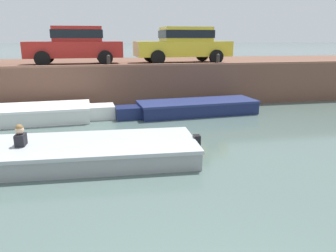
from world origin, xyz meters
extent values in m
plane|color=#4C605B|center=(0.00, 5.77, 0.00)|extent=(400.00, 400.00, 0.00)
cube|color=brown|center=(0.00, 14.53, 0.85)|extent=(60.00, 6.00, 1.69)
cube|color=brown|center=(0.00, 11.65, 1.73)|extent=(60.00, 0.24, 0.08)
cube|color=white|center=(-3.61, 10.09, 0.23)|extent=(4.48, 1.89, 0.45)
cube|color=white|center=(-0.97, 10.22, 0.23)|extent=(0.92, 0.96, 0.45)
cube|color=white|center=(-3.61, 10.09, 0.49)|extent=(4.54, 1.95, 0.08)
cube|color=brown|center=(-3.94, 10.08, 0.39)|extent=(0.31, 1.51, 0.06)
cube|color=navy|center=(2.56, 10.12, 0.21)|extent=(4.48, 1.72, 0.42)
cube|color=navy|center=(-0.07, 9.93, 0.21)|extent=(0.93, 0.83, 0.42)
cube|color=navy|center=(2.56, 10.12, 0.46)|extent=(4.54, 1.78, 0.08)
cube|color=brown|center=(2.89, 10.14, 0.36)|extent=(0.33, 1.28, 0.06)
cube|color=#93999E|center=(-1.86, 5.91, 0.19)|extent=(6.08, 2.22, 0.38)
cube|color=#B1B7BD|center=(-1.86, 5.91, 0.42)|extent=(6.14, 2.28, 0.08)
cube|color=brown|center=(-1.41, 5.88, 0.32)|extent=(0.33, 1.74, 0.06)
cube|color=black|center=(1.23, 5.75, 0.29)|extent=(0.17, 0.21, 0.45)
cube|color=black|center=(-2.76, 5.95, 0.50)|extent=(0.22, 0.33, 0.44)
sphere|color=beige|center=(-2.76, 5.95, 0.82)|extent=(0.19, 0.19, 0.19)
sphere|color=olive|center=(-2.76, 5.95, 0.86)|extent=(0.17, 0.17, 0.17)
cube|color=#B2231E|center=(-1.96, 13.03, 2.31)|extent=(3.93, 1.87, 0.64)
cube|color=#B2231E|center=(-1.81, 13.04, 2.93)|extent=(1.99, 1.59, 0.60)
cube|color=black|center=(-1.81, 13.04, 2.93)|extent=(2.07, 1.62, 0.33)
cylinder|color=black|center=(-3.12, 12.11, 1.99)|extent=(0.61, 0.20, 0.60)
cylinder|color=black|center=(-3.19, 13.86, 1.99)|extent=(0.61, 0.20, 0.60)
cylinder|color=black|center=(-0.73, 12.21, 1.99)|extent=(0.61, 0.20, 0.60)
cylinder|color=black|center=(-0.80, 13.96, 1.99)|extent=(0.61, 0.20, 0.60)
cube|color=yellow|center=(2.66, 13.03, 2.31)|extent=(4.19, 1.90, 0.64)
cube|color=yellow|center=(2.82, 13.04, 2.93)|extent=(2.12, 1.62, 0.60)
cube|color=black|center=(2.82, 13.04, 2.93)|extent=(2.20, 1.66, 0.33)
cylinder|color=black|center=(1.41, 12.09, 1.99)|extent=(0.61, 0.20, 0.60)
cylinder|color=black|center=(1.35, 13.89, 1.99)|extent=(0.61, 0.20, 0.60)
cylinder|color=black|center=(3.97, 12.17, 1.99)|extent=(0.61, 0.20, 0.60)
cylinder|color=black|center=(3.91, 13.98, 1.99)|extent=(0.61, 0.20, 0.60)
cylinder|color=#2D2B28|center=(-0.62, 11.78, 1.87)|extent=(0.14, 0.14, 0.35)
sphere|color=#2D2B28|center=(-0.62, 11.78, 2.06)|extent=(0.15, 0.15, 0.15)
cylinder|color=#2D2B28|center=(3.91, 11.78, 1.87)|extent=(0.14, 0.14, 0.35)
sphere|color=#2D2B28|center=(3.91, 11.78, 2.06)|extent=(0.15, 0.15, 0.15)
camera|label=1|loc=(-0.96, -1.46, 2.76)|focal=35.00mm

